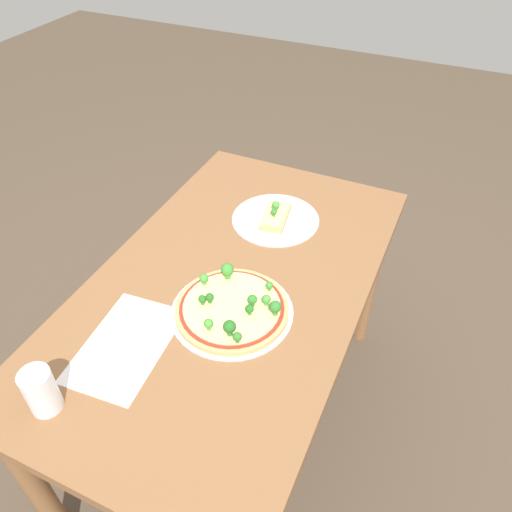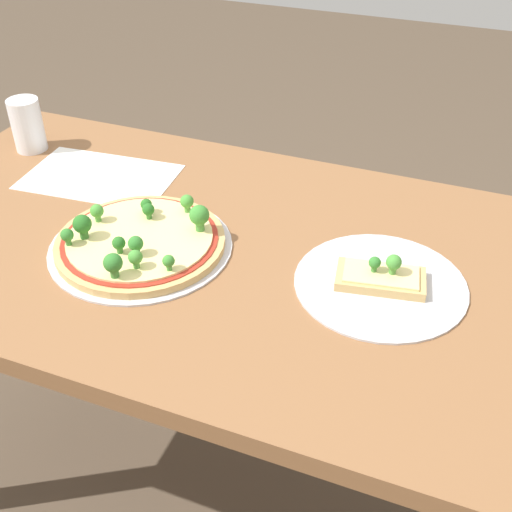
# 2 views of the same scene
# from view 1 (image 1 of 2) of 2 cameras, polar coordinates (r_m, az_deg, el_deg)

# --- Properties ---
(ground_plane) EXTENTS (8.00, 8.00, 0.00)m
(ground_plane) POSITION_cam_1_polar(r_m,az_deg,el_deg) (1.97, -2.29, -18.02)
(ground_plane) COLOR brown
(dining_table) EXTENTS (1.28, 0.74, 0.71)m
(dining_table) POSITION_cam_1_polar(r_m,az_deg,el_deg) (1.47, -2.93, -5.70)
(dining_table) COLOR brown
(dining_table) RESTS_ON ground_plane
(pizza_tray_whole) EXTENTS (0.32, 0.32, 0.07)m
(pizza_tray_whole) POSITION_cam_1_polar(r_m,az_deg,el_deg) (1.31, -2.71, -5.97)
(pizza_tray_whole) COLOR silver
(pizza_tray_whole) RESTS_ON dining_table
(pizza_tray_slice) EXTENTS (0.28, 0.28, 0.06)m
(pizza_tray_slice) POSITION_cam_1_polar(r_m,az_deg,el_deg) (1.62, 2.24, 4.39)
(pizza_tray_slice) COLOR silver
(pizza_tray_slice) RESTS_ON dining_table
(drinking_cup) EXTENTS (0.07, 0.07, 0.12)m
(drinking_cup) POSITION_cam_1_polar(r_m,az_deg,el_deg) (1.20, -23.38, -13.97)
(drinking_cup) COLOR white
(drinking_cup) RESTS_ON dining_table
(paper_menu) EXTENTS (0.32, 0.22, 0.00)m
(paper_menu) POSITION_cam_1_polar(r_m,az_deg,el_deg) (1.29, -14.67, -9.79)
(paper_menu) COLOR white
(paper_menu) RESTS_ON dining_table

